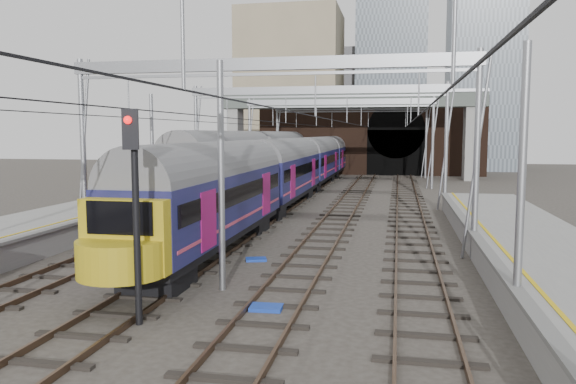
# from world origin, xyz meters

# --- Properties ---
(ground) EXTENTS (160.00, 160.00, 0.00)m
(ground) POSITION_xyz_m (0.00, 0.00, 0.00)
(ground) COLOR #38332D
(ground) RESTS_ON ground
(tracks) EXTENTS (14.40, 80.00, 0.22)m
(tracks) POSITION_xyz_m (0.00, 15.00, 0.02)
(tracks) COLOR #4C3828
(tracks) RESTS_ON ground
(overhead_line) EXTENTS (16.80, 80.00, 8.00)m
(overhead_line) POSITION_xyz_m (0.00, 21.49, 6.57)
(overhead_line) COLOR gray
(overhead_line) RESTS_ON ground
(retaining_wall) EXTENTS (28.00, 2.75, 9.00)m
(retaining_wall) POSITION_xyz_m (1.40, 51.93, 4.33)
(retaining_wall) COLOR #301E15
(retaining_wall) RESTS_ON ground
(overbridge) EXTENTS (28.00, 3.00, 9.25)m
(overbridge) POSITION_xyz_m (0.00, 46.00, 7.27)
(overbridge) COLOR gray
(overbridge) RESTS_ON ground
(city_skyline) EXTENTS (37.50, 27.50, 60.00)m
(city_skyline) POSITION_xyz_m (2.73, 70.48, 17.09)
(city_skyline) COLOR tan
(city_skyline) RESTS_ON ground
(train_main) EXTENTS (2.57, 59.56, 4.50)m
(train_main) POSITION_xyz_m (-2.00, 29.18, 2.35)
(train_main) COLOR black
(train_main) RESTS_ON ground
(train_second) EXTENTS (2.93, 33.93, 5.00)m
(train_second) POSITION_xyz_m (-6.00, 29.60, 2.57)
(train_second) COLOR black
(train_second) RESTS_ON ground
(signal_near_centre) EXTENTS (0.42, 0.49, 5.42)m
(signal_near_centre) POSITION_xyz_m (-1.11, -1.51, 3.37)
(signal_near_centre) COLOR black
(signal_near_centre) RESTS_ON ground
(equip_cover_a) EXTENTS (0.91, 0.76, 0.09)m
(equip_cover_a) POSITION_xyz_m (0.03, 6.08, 0.05)
(equip_cover_a) COLOR #173AB2
(equip_cover_a) RESTS_ON ground
(equip_cover_b) EXTENTS (0.82, 0.66, 0.09)m
(equip_cover_b) POSITION_xyz_m (-2.47, 3.47, 0.04)
(equip_cover_b) COLOR #173AB2
(equip_cover_b) RESTS_ON ground
(equip_cover_c) EXTENTS (0.91, 0.67, 0.10)m
(equip_cover_c) POSITION_xyz_m (1.78, 0.35, 0.05)
(equip_cover_c) COLOR #173AB2
(equip_cover_c) RESTS_ON ground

